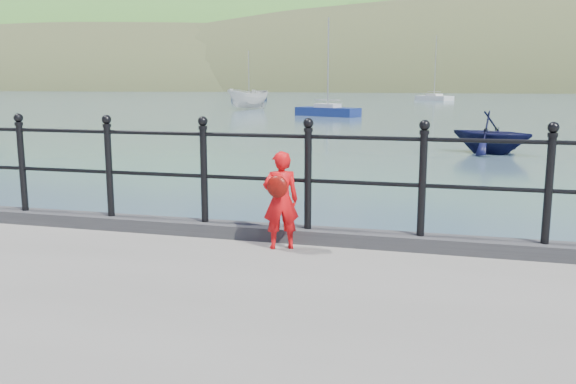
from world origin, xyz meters
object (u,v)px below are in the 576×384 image
(child, at_px, (281,200))
(sailboat_port, at_px, (328,112))
(launch_navy, at_px, (491,132))
(sailboat_deep, at_px, (434,98))
(sailboat_left, at_px, (249,98))
(launch_white, at_px, (248,99))
(railing, at_px, (255,165))

(child, height_order, sailboat_port, sailboat_port)
(launch_navy, bearing_deg, sailboat_port, 51.35)
(sailboat_deep, bearing_deg, launch_navy, -38.96)
(sailboat_port, distance_m, sailboat_deep, 46.14)
(sailboat_left, height_order, sailboat_deep, sailboat_deep)
(launch_white, height_order, sailboat_left, sailboat_left)
(child, relative_size, launch_white, 0.19)
(launch_white, distance_m, launch_navy, 40.47)
(railing, relative_size, sailboat_deep, 1.88)
(sailboat_left, bearing_deg, sailboat_port, -72.30)
(sailboat_port, bearing_deg, sailboat_deep, 105.32)
(railing, height_order, sailboat_port, sailboat_port)
(sailboat_left, bearing_deg, launch_navy, -73.16)
(launch_navy, relative_size, sailboat_deep, 0.32)
(child, xyz_separation_m, launch_white, (-18.47, 52.86, -0.49))
(railing, relative_size, sailboat_left, 2.45)
(child, xyz_separation_m, sailboat_left, (-27.62, 79.82, -1.18))
(child, distance_m, launch_white, 56.00)
(sailboat_port, distance_m, sailboat_left, 42.03)
(launch_navy, bearing_deg, child, -163.30)
(railing, distance_m, launch_navy, 18.62)
(launch_white, relative_size, launch_navy, 1.73)
(sailboat_left, relative_size, sailboat_deep, 0.77)
(child, height_order, sailboat_deep, sailboat_deep)
(child, height_order, launch_navy, child)
(railing, relative_size, launch_white, 3.38)
(sailboat_port, bearing_deg, launch_navy, -40.96)
(launch_white, bearing_deg, child, -44.72)
(sailboat_port, bearing_deg, child, -55.29)
(railing, height_order, sailboat_deep, sailboat_deep)
(launch_navy, bearing_deg, sailboat_deep, 29.79)
(launch_white, height_order, sailboat_deep, sailboat_deep)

